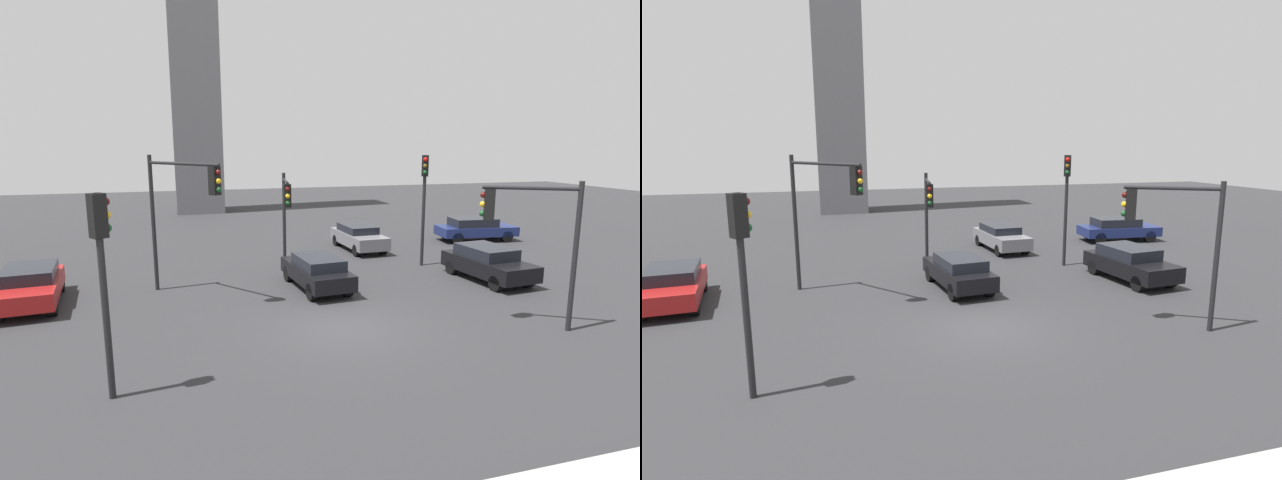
% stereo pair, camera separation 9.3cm
% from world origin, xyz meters
% --- Properties ---
extents(ground_plane, '(100.80, 100.80, 0.00)m').
position_xyz_m(ground_plane, '(0.00, 0.00, 0.00)').
color(ground_plane, '#2D2D30').
extents(traffic_light_0, '(0.61, 2.68, 4.54)m').
position_xyz_m(traffic_light_0, '(-0.24, 7.53, 3.18)').
color(traffic_light_0, black).
rests_on(traffic_light_0, ground_plane).
extents(traffic_light_1, '(2.55, 3.32, 5.49)m').
position_xyz_m(traffic_light_1, '(-4.86, 4.84, 3.92)').
color(traffic_light_1, black).
rests_on(traffic_light_1, ground_plane).
extents(traffic_light_2, '(2.63, 1.67, 4.81)m').
position_xyz_m(traffic_light_2, '(5.69, -1.53, 3.41)').
color(traffic_light_2, black).
rests_on(traffic_light_2, ground_plane).
extents(traffic_light_3, '(0.49, 0.44, 4.88)m').
position_xyz_m(traffic_light_3, '(-6.76, -2.80, 3.41)').
color(traffic_light_3, black).
rests_on(traffic_light_3, ground_plane).
extents(traffic_light_4, '(0.43, 0.49, 5.37)m').
position_xyz_m(traffic_light_4, '(6.44, 7.01, 3.73)').
color(traffic_light_4, black).
rests_on(traffic_light_4, ground_plane).
extents(car_0, '(2.13, 4.49, 1.40)m').
position_xyz_m(car_0, '(0.39, 4.59, 0.75)').
color(car_0, black).
rests_on(car_0, ground_plane).
extents(car_1, '(2.00, 4.50, 1.39)m').
position_xyz_m(car_1, '(4.77, 11.36, 0.75)').
color(car_1, slate).
rests_on(car_1, ground_plane).
extents(car_2, '(2.33, 4.50, 1.49)m').
position_xyz_m(car_2, '(7.96, 3.77, 0.78)').
color(car_2, black).
rests_on(car_2, ground_plane).
extents(car_3, '(4.89, 2.41, 1.42)m').
position_xyz_m(car_3, '(12.58, 11.84, 0.76)').
color(car_3, navy).
rests_on(car_3, ground_plane).
extents(car_4, '(2.45, 4.76, 1.42)m').
position_xyz_m(car_4, '(-10.41, 5.51, 0.77)').
color(car_4, maroon).
rests_on(car_4, ground_plane).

